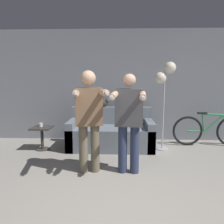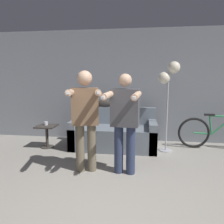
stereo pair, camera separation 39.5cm
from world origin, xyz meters
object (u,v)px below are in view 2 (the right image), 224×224
object	(u,v)px
cup	(46,123)
bicycle	(217,133)
person_right	(125,118)
floor_lamp	(169,78)
side_table	(47,132)
cat	(106,103)
couch	(114,135)
person_left	(85,115)

from	to	relation	value
cup	bicycle	distance (m)	3.66
person_right	floor_lamp	size ratio (longest dim) A/B	0.86
person_right	side_table	world-z (taller)	person_right
cat	cup	size ratio (longest dim) A/B	5.97
couch	cup	world-z (taller)	couch
couch	cat	xyz separation A→B (m)	(-0.23, 0.30, 0.65)
person_left	side_table	size ratio (longest dim) A/B	3.33
cat	couch	bearing A→B (deg)	-53.01
person_right	bicycle	xyz separation A→B (m)	(1.84, 1.49, -0.54)
couch	person_left	size ratio (longest dim) A/B	1.11
person_left	side_table	bearing A→B (deg)	124.20
side_table	person_right	bearing A→B (deg)	-31.57
cat	floor_lamp	world-z (taller)	floor_lamp
floor_lamp	bicycle	bearing A→B (deg)	15.07
person_right	cat	world-z (taller)	person_right
cat	cup	xyz separation A→B (m)	(-1.24, -0.44, -0.41)
couch	cat	world-z (taller)	cat
floor_lamp	side_table	xyz separation A→B (m)	(-2.53, -0.11, -1.14)
couch	person_right	world-z (taller)	person_right
cat	cup	distance (m)	1.38
floor_lamp	cup	world-z (taller)	floor_lamp
floor_lamp	person_right	bearing A→B (deg)	-122.65
person_right	cat	bearing A→B (deg)	114.73
cat	bicycle	bearing A→B (deg)	-1.97
side_table	bicycle	bearing A→B (deg)	6.40
cat	person_left	bearing A→B (deg)	-92.04
cup	person_left	bearing A→B (deg)	-43.70
floor_lamp	side_table	world-z (taller)	floor_lamp
couch	bicycle	xyz separation A→B (m)	(2.17, 0.22, 0.06)
side_table	cup	bearing A→B (deg)	125.11
cup	couch	bearing A→B (deg)	5.24
cat	person_right	bearing A→B (deg)	-70.42
person_left	floor_lamp	distance (m)	1.91
cat	cup	bearing A→B (deg)	-160.45
couch	cup	distance (m)	1.49
person_left	side_table	distance (m)	1.68
side_table	floor_lamp	bearing A→B (deg)	2.59
person_right	floor_lamp	xyz separation A→B (m)	(0.77, 1.20, 0.59)
couch	floor_lamp	bearing A→B (deg)	-3.52
person_left	bicycle	world-z (taller)	person_left
couch	person_right	size ratio (longest dim) A/B	1.15
person_left	cup	bearing A→B (deg)	123.79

